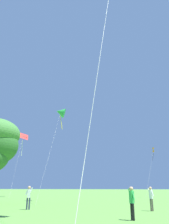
% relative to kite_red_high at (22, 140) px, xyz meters
% --- Properties ---
extents(kite_red_high, '(3.20, 8.31, 11.98)m').
position_rel_kite_red_high_xyz_m(kite_red_high, '(0.00, 0.00, 0.00)').
color(kite_red_high, red).
rests_on(kite_red_high, ground_plane).
extents(kite_orange_box, '(2.41, 5.35, 8.48)m').
position_rel_kite_red_high_xyz_m(kite_orange_box, '(24.32, 1.83, -2.41)').
color(kite_orange_box, orange).
rests_on(kite_orange_box, ground_plane).
extents(kite_green_small, '(1.73, 7.76, 12.38)m').
position_rel_kite_red_high_xyz_m(kite_green_small, '(11.12, -11.77, 1.29)').
color(kite_green_small, green).
rests_on(kite_green_small, ground_plane).
extents(person_far_back, '(0.42, 0.48, 1.73)m').
position_rel_kite_red_high_xyz_m(person_far_back, '(21.59, -21.87, -9.22)').
color(person_far_back, '#665B4C').
rests_on(person_far_back, ground_plane).
extents(person_near_tree, '(0.57, 0.29, 1.78)m').
position_rel_kite_red_high_xyz_m(person_near_tree, '(12.05, -22.56, -9.19)').
color(person_near_tree, '#2D3351').
rests_on(person_near_tree, ground_plane).
extents(person_in_blue_jacket, '(0.38, 0.51, 1.72)m').
position_rel_kite_red_high_xyz_m(person_in_blue_jacket, '(20.17, -27.34, -9.23)').
color(person_in_blue_jacket, black).
rests_on(person_in_blue_jacket, ground_plane).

